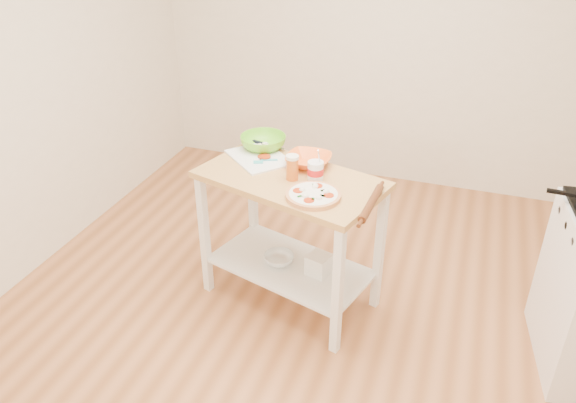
% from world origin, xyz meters
% --- Properties ---
extents(room_shell, '(4.04, 4.54, 2.74)m').
position_xyz_m(room_shell, '(0.00, 0.00, 1.35)').
color(room_shell, '#B67143').
rests_on(room_shell, ground).
extents(prep_island, '(1.21, 0.87, 0.90)m').
position_xyz_m(prep_island, '(-0.17, 0.29, 0.64)').
color(prep_island, tan).
rests_on(prep_island, ground).
extents(pizza, '(0.31, 0.31, 0.05)m').
position_xyz_m(pizza, '(0.03, 0.10, 0.92)').
color(pizza, '#E59D61').
rests_on(pizza, prep_island).
extents(cutting_board, '(0.50, 0.49, 0.04)m').
position_xyz_m(cutting_board, '(-0.44, 0.47, 0.91)').
color(cutting_board, white).
rests_on(cutting_board, prep_island).
extents(spatula, '(0.14, 0.10, 0.01)m').
position_xyz_m(spatula, '(-0.38, 0.41, 0.92)').
color(spatula, '#39B7C0').
rests_on(spatula, cutting_board).
extents(knife, '(0.27, 0.08, 0.01)m').
position_xyz_m(knife, '(-0.49, 0.66, 0.92)').
color(knife, silver).
rests_on(knife, cutting_board).
extents(orange_bowl, '(0.28, 0.28, 0.07)m').
position_xyz_m(orange_bowl, '(-0.11, 0.47, 0.93)').
color(orange_bowl, orange).
rests_on(orange_bowl, prep_island).
extents(green_bowl, '(0.32, 0.32, 0.09)m').
position_xyz_m(green_bowl, '(-0.46, 0.61, 0.95)').
color(green_bowl, '#67C722').
rests_on(green_bowl, prep_island).
extents(beer_pint, '(0.08, 0.08, 0.15)m').
position_xyz_m(beer_pint, '(-0.15, 0.27, 0.98)').
color(beer_pint, '#CA5C1A').
rests_on(beer_pint, prep_island).
extents(yogurt_tub, '(0.10, 0.10, 0.20)m').
position_xyz_m(yogurt_tub, '(-0.02, 0.30, 0.96)').
color(yogurt_tub, white).
rests_on(yogurt_tub, prep_island).
extents(rolling_pin, '(0.06, 0.39, 0.04)m').
position_xyz_m(rolling_pin, '(0.36, 0.10, 0.92)').
color(rolling_pin, '#5C2D15').
rests_on(rolling_pin, prep_island).
extents(shelf_glass_bowl, '(0.26, 0.26, 0.06)m').
position_xyz_m(shelf_glass_bowl, '(-0.24, 0.29, 0.29)').
color(shelf_glass_bowl, silver).
rests_on(shelf_glass_bowl, prep_island).
extents(shelf_bin, '(0.16, 0.16, 0.13)m').
position_xyz_m(shelf_bin, '(0.03, 0.27, 0.33)').
color(shelf_bin, white).
rests_on(shelf_bin, prep_island).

